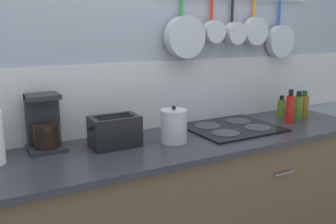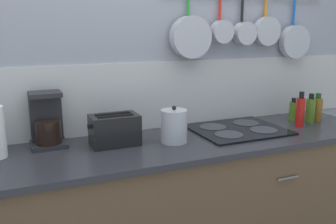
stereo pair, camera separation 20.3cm
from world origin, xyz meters
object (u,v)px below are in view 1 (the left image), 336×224
coffee_maker (45,127)px  toaster (115,131)px  kettle (173,126)px  bottle_sesame_oil (304,106)px  bottle_cooking_wine (281,108)px  bottle_vinegar (290,108)px  bottle_hot_sauce (298,107)px

coffee_maker → toaster: bearing=-21.8°
kettle → bottle_sesame_oil: (1.09, 0.04, -0.01)m
coffee_maker → bottle_sesame_oil: (1.74, -0.17, -0.04)m
coffee_maker → bottle_cooking_wine: size_ratio=1.88×
kettle → bottle_vinegar: size_ratio=0.92×
kettle → coffee_maker: bearing=161.9°
bottle_hot_sauce → bottle_sesame_oil: size_ratio=1.03×
coffee_maker → bottle_vinegar: size_ratio=1.30×
kettle → bottle_hot_sauce: kettle is taller
kettle → bottle_sesame_oil: kettle is taller
coffee_maker → bottle_cooking_wine: coffee_maker is taller
coffee_maker → bottle_hot_sauce: bearing=-6.3°
coffee_maker → bottle_cooking_wine: 1.60m
bottle_vinegar → bottle_cooking_wine: bearing=64.4°
coffee_maker → bottle_sesame_oil: coffee_maker is taller
kettle → bottle_cooking_wine: 0.95m
coffee_maker → toaster: (0.33, -0.13, -0.04)m
coffee_maker → bottle_vinegar: bearing=-8.8°
bottle_cooking_wine → bottle_sesame_oil: size_ratio=0.82×
coffee_maker → bottle_vinegar: 1.54m
toaster → bottle_sesame_oil: (1.40, -0.03, -0.00)m
coffee_maker → bottle_sesame_oil: 1.74m
coffee_maker → kettle: 0.68m
bottle_cooking_wine → bottle_vinegar: bearing=-115.6°
bottle_vinegar → bottle_hot_sauce: bottle_vinegar is taller
coffee_maker → bottle_hot_sauce: 1.67m
toaster → bottle_cooking_wine: 1.26m
kettle → bottle_vinegar: bearing=-1.6°
bottle_hot_sauce → coffee_maker: bearing=173.7°
kettle → bottle_vinegar: 0.88m
toaster → coffee_maker: bearing=158.2°
coffee_maker → bottle_hot_sauce: size_ratio=1.50×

